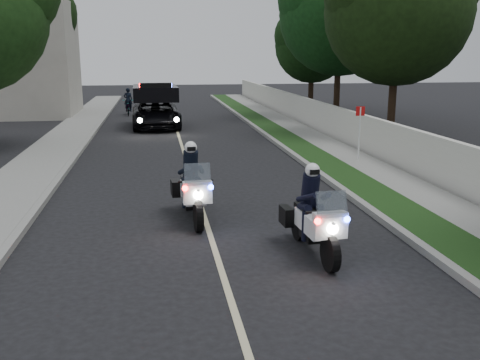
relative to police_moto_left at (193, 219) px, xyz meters
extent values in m
plane|color=black|center=(0.29, -2.26, 0.00)|extent=(120.00, 120.00, 0.00)
cube|color=gray|center=(4.39, 7.74, 0.07)|extent=(0.20, 60.00, 0.15)
cube|color=#193814|center=(5.09, 7.74, 0.08)|extent=(1.20, 60.00, 0.16)
cube|color=gray|center=(6.39, 7.74, 0.08)|extent=(1.40, 60.00, 0.16)
cube|color=beige|center=(7.39, 7.74, 0.75)|extent=(0.22, 60.00, 1.50)
cube|color=gray|center=(-3.81, 7.74, 0.07)|extent=(0.20, 60.00, 0.15)
cube|color=gray|center=(-4.91, 7.74, 0.08)|extent=(2.00, 60.00, 0.16)
cube|color=#A8A396|center=(-9.71, 23.74, 3.50)|extent=(8.00, 6.00, 7.00)
cube|color=#BFB78C|center=(0.29, 7.74, 0.00)|extent=(0.12, 50.00, 0.01)
imported|color=black|center=(-0.75, 16.76, 0.00)|extent=(2.60, 5.37, 2.58)
imported|color=black|center=(-2.47, 23.27, 0.00)|extent=(0.73, 1.94, 1.00)
imported|color=black|center=(-2.47, 23.27, 0.00)|extent=(0.57, 0.40, 1.52)
camera|label=1|loc=(-0.82, -12.44, 3.86)|focal=40.65mm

